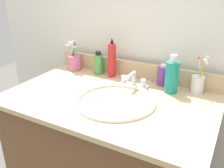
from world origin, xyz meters
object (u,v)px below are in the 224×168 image
object	(u,v)px
cup_pink	(75,62)
cup_white_ceramic	(198,83)
faucet	(133,81)
bottle_toner_green	(98,64)
bottle_mouthwash_teal	(172,76)
bottle_spray_red	(112,60)
bottle_cream_purple	(163,76)

from	to	relation	value
cup_pink	cup_white_ceramic	distance (m)	0.73
faucet	bottle_toner_green	xyz separation A→B (m)	(-0.26, 0.08, 0.03)
faucet	cup_pink	xyz separation A→B (m)	(-0.42, 0.06, 0.02)
bottle_mouthwash_teal	cup_white_ceramic	bearing A→B (deg)	25.42
bottle_spray_red	cup_pink	world-z (taller)	bottle_spray_red
bottle_toner_green	cup_white_ceramic	size ratio (longest dim) A/B	0.70
bottle_cream_purple	bottle_toner_green	size ratio (longest dim) A/B	0.84
bottle_cream_purple	cup_white_ceramic	bearing A→B (deg)	-4.17
cup_pink	cup_white_ceramic	xyz separation A→B (m)	(0.72, 0.02, 0.00)
bottle_cream_purple	cup_pink	bearing A→B (deg)	-176.39
faucet	bottle_mouthwash_teal	xyz separation A→B (m)	(0.19, 0.03, 0.05)
bottle_cream_purple	faucet	bearing A→B (deg)	-142.71
bottle_cream_purple	bottle_spray_red	bearing A→B (deg)	-175.55
bottle_spray_red	bottle_mouthwash_teal	size ratio (longest dim) A/B	1.18
bottle_cream_purple	bottle_toner_green	distance (m)	0.38
bottle_toner_green	cup_pink	size ratio (longest dim) A/B	0.73
bottle_mouthwash_teal	cup_pink	xyz separation A→B (m)	(-0.61, 0.03, -0.03)
cup_white_ceramic	bottle_spray_red	bearing A→B (deg)	-178.83
bottle_spray_red	bottle_cream_purple	bearing A→B (deg)	4.45
bottle_cream_purple	cup_pink	distance (m)	0.55
faucet	bottle_mouthwash_teal	distance (m)	0.20
bottle_toner_green	faucet	bearing A→B (deg)	-16.96
bottle_spray_red	cup_pink	bearing A→B (deg)	-177.35
cup_white_ceramic	faucet	bearing A→B (deg)	-164.70
bottle_cream_purple	bottle_mouthwash_teal	world-z (taller)	bottle_mouthwash_teal
cup_pink	bottle_mouthwash_teal	bearing A→B (deg)	-3.20
faucet	bottle_spray_red	size ratio (longest dim) A/B	0.72
bottle_toner_green	bottle_mouthwash_teal	world-z (taller)	bottle_mouthwash_teal
cup_white_ceramic	bottle_mouthwash_teal	bearing A→B (deg)	-154.58
bottle_mouthwash_teal	bottle_spray_red	bearing A→B (deg)	172.65
bottle_spray_red	cup_pink	distance (m)	0.26
bottle_cream_purple	cup_pink	xyz separation A→B (m)	(-0.55, -0.03, -0.00)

